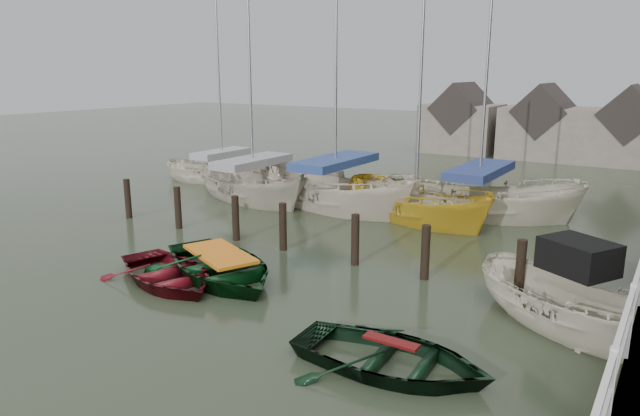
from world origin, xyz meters
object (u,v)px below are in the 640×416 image
Objects in this scene: sailboat_c at (415,218)px; sailboat_e at (223,180)px; rowboat_dkgreen at (390,370)px; sailboat_d at (477,213)px; rowboat_green at (221,278)px; rowboat_red at (168,283)px; sailboat_a at (254,197)px; sailboat_b at (335,205)px; motorboat at (569,326)px.

sailboat_e reaches higher than sailboat_c.
rowboat_dkgreen is 11.85m from sailboat_d.
rowboat_green reaches higher than rowboat_dkgreen.
sailboat_e is at bearing 55.55° from rowboat_red.
sailboat_d reaches higher than sailboat_a.
sailboat_a is 8.83m from sailboat_d.
sailboat_b reaches higher than rowboat_red.
sailboat_b reaches higher than rowboat_green.
rowboat_dkgreen is 0.35× the size of sailboat_e.
rowboat_green is 5.85m from rowboat_dkgreen.
sailboat_c is at bearing 124.84° from sailboat_d.
sailboat_b is at bearing -59.47° from sailboat_a.
rowboat_dkgreen is at bearing -78.20° from rowboat_red.
sailboat_c is at bearing -74.50° from sailboat_b.
rowboat_green is 0.42× the size of sailboat_e.
sailboat_d is (-4.55, 8.29, -0.03)m from motorboat.
rowboat_dkgreen is at bearing -177.40° from sailboat_d.
sailboat_a is at bearing 45.59° from rowboat_red.
sailboat_d is at bearing -25.30° from sailboat_c.
sailboat_e is (-8.84, 9.77, 0.07)m from rowboat_green.
rowboat_dkgreen is at bearing -84.08° from rowboat_green.
motorboat reaches higher than rowboat_red.
rowboat_red is at bearing 78.95° from rowboat_dkgreen.
sailboat_a is 3.55m from sailboat_b.
rowboat_dkgreen is at bearing -111.64° from sailboat_a.
sailboat_d is (-2.21, 11.65, 0.06)m from rowboat_dkgreen.
sailboat_d reaches higher than rowboat_green.
sailboat_b is 5.30m from sailboat_d.
sailboat_b is 1.12× the size of sailboat_e.
rowboat_dkgreen is at bearing -149.31° from sailboat_e.
sailboat_e reaches higher than rowboat_dkgreen.
rowboat_red is 9.50m from sailboat_a.
sailboat_b is 7.34m from sailboat_e.
sailboat_b is 0.93× the size of sailboat_d.
sailboat_c is (-6.27, 6.68, -0.08)m from motorboat.
sailboat_d reaches higher than sailboat_b.
sailboat_a is at bearing -141.75° from sailboat_e.
motorboat is 0.47× the size of sailboat_c.
sailboat_e reaches higher than rowboat_green.
sailboat_a is 0.91× the size of sailboat_b.
sailboat_b is at bearing 112.56° from sailboat_c.
rowboat_green is at bearing 131.10° from motorboat.
sailboat_c is (2.53, 9.23, 0.01)m from rowboat_red.
motorboat is 0.46× the size of sailboat_a.
rowboat_green is (0.88, 0.95, 0.00)m from rowboat_red.
sailboat_b is 3.31m from sailboat_c.
sailboat_e is at bearing 78.21° from sailboat_a.
sailboat_d is (1.72, 1.61, 0.05)m from sailboat_c.
motorboat is 9.45m from sailboat_d.
sailboat_c reaches higher than rowboat_red.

